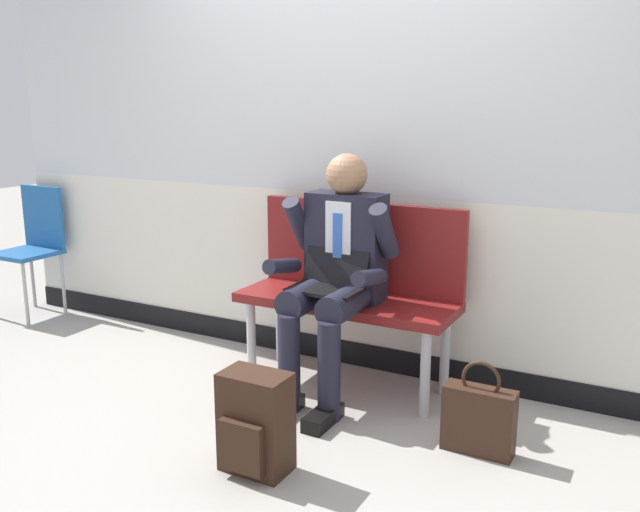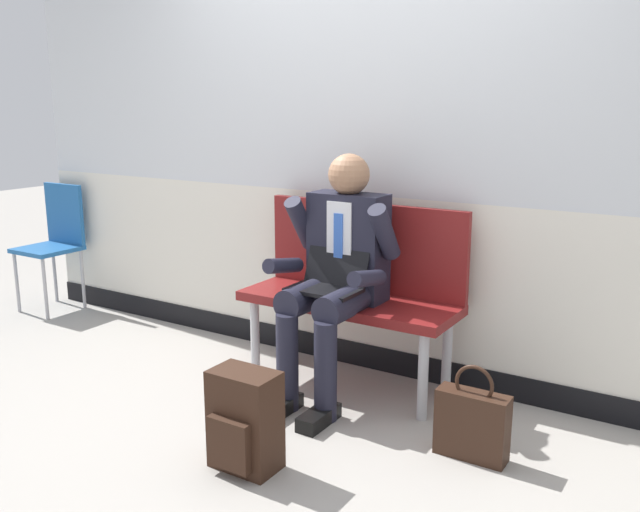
{
  "view_description": "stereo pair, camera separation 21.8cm",
  "coord_description": "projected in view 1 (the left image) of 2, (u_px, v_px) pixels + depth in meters",
  "views": [
    {
      "loc": [
        1.6,
        -2.79,
        1.5
      ],
      "look_at": [
        0.05,
        0.1,
        0.75
      ],
      "focal_mm": 38.27,
      "sensor_mm": 36.0,
      "label": 1
    },
    {
      "loc": [
        1.79,
        -2.68,
        1.5
      ],
      "look_at": [
        0.05,
        0.1,
        0.75
      ],
      "focal_mm": 38.27,
      "sensor_mm": 36.0,
      "label": 2
    }
  ],
  "objects": [
    {
      "name": "handbag",
      "position": [
        479.0,
        419.0,
        2.94
      ],
      "size": [
        0.31,
        0.11,
        0.42
      ],
      "color": "#331E14",
      "rests_on": "ground"
    },
    {
      "name": "station_wall",
      "position": [
        360.0,
        135.0,
        3.73
      ],
      "size": [
        5.11,
        0.14,
        2.65
      ],
      "color": "silver",
      "rests_on": "ground"
    },
    {
      "name": "backpack",
      "position": [
        255.0,
        424.0,
        2.79
      ],
      "size": [
        0.28,
        0.22,
        0.42
      ],
      "color": "#331E14",
      "rests_on": "ground"
    },
    {
      "name": "ground_plane",
      "position": [
        303.0,
        402.0,
        3.46
      ],
      "size": [
        18.0,
        18.0,
        0.0
      ],
      "primitive_type": "plane",
      "color": "#9E9991"
    },
    {
      "name": "folding_chair",
      "position": [
        35.0,
        239.0,
        4.82
      ],
      "size": [
        0.38,
        0.38,
        0.91
      ],
      "color": "#1E5999",
      "rests_on": "ground"
    },
    {
      "name": "person_seated",
      "position": [
        335.0,
        271.0,
        3.42
      ],
      "size": [
        0.57,
        0.7,
        1.24
      ],
      "color": "#1E1E2D",
      "rests_on": "ground"
    },
    {
      "name": "bench_with_person",
      "position": [
        352.0,
        281.0,
        3.62
      ],
      "size": [
        1.16,
        0.42,
        0.97
      ],
      "color": "maroon",
      "rests_on": "ground"
    }
  ]
}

